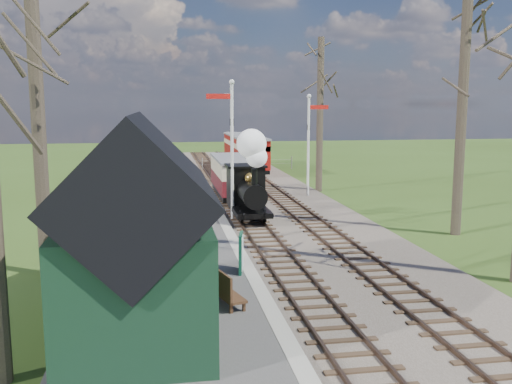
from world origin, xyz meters
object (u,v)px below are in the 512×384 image
(sign_board, at_px, (241,253))
(person, at_px, (203,275))
(semaphore_far, at_px, (310,137))
(locomotive, at_px, (249,181))
(red_carriage_b, at_px, (240,149))
(red_carriage_a, at_px, (250,155))
(station_shed, at_px, (138,235))
(semaphore_near, at_px, (230,140))
(bench, at_px, (223,288))
(coach, at_px, (232,175))

(sign_board, relative_size, person, 0.83)
(semaphore_far, xyz_separation_m, locomotive, (-4.39, -6.37, -1.49))
(locomotive, xyz_separation_m, red_carriage_b, (2.61, 21.86, -0.32))
(red_carriage_a, xyz_separation_m, sign_board, (-4.08, -24.37, -0.75))
(sign_board, distance_m, person, 2.72)
(station_shed, distance_m, semaphore_near, 12.58)
(semaphore_near, relative_size, red_carriage_b, 1.18)
(locomotive, distance_m, person, 10.80)
(semaphore_far, distance_m, red_carriage_a, 10.31)
(semaphore_far, relative_size, bench, 3.49)
(person, bearing_deg, bench, -107.46)
(semaphore_far, distance_m, red_carriage_b, 15.70)
(coach, bearing_deg, bench, -97.89)
(locomotive, bearing_deg, red_carriage_a, 80.93)
(station_shed, relative_size, sign_board, 5.34)
(locomotive, distance_m, red_carriage_b, 22.02)
(red_carriage_b, bearing_deg, semaphore_far, -83.47)
(semaphore_far, height_order, coach, semaphore_far)
(red_carriage_b, distance_m, bench, 32.91)
(bench, bearing_deg, coach, 82.11)
(sign_board, xyz_separation_m, person, (-1.30, -2.39, 0.12))
(station_shed, xyz_separation_m, semaphore_far, (8.67, 18.00, 1.08))
(locomotive, relative_size, sign_board, 3.37)
(red_carriage_b, bearing_deg, sign_board, -97.78)
(semaphore_far, height_order, red_carriage_a, semaphore_far)
(semaphore_far, xyz_separation_m, sign_board, (-5.85, -14.38, -2.56))
(station_shed, height_order, locomotive, station_shed)
(locomotive, height_order, person, locomotive)
(semaphore_near, distance_m, red_carriage_b, 21.85)
(station_shed, relative_size, red_carriage_b, 1.19)
(semaphore_near, relative_size, locomotive, 1.56)
(station_shed, xyz_separation_m, semaphore_near, (3.53, 12.00, 1.35))
(locomotive, distance_m, coach, 6.08)
(semaphore_near, relative_size, coach, 0.98)
(station_shed, bearing_deg, sign_board, 52.15)
(coach, distance_m, person, 16.69)
(sign_board, bearing_deg, bench, -107.49)
(semaphore_near, height_order, semaphore_far, semaphore_near)
(locomotive, relative_size, coach, 0.62)
(semaphore_far, distance_m, locomotive, 7.88)
(locomotive, relative_size, red_carriage_b, 0.75)
(locomotive, height_order, red_carriage_a, locomotive)
(coach, relative_size, person, 4.50)
(semaphore_near, xyz_separation_m, bench, (-1.55, -11.04, -3.00))
(sign_board, bearing_deg, red_carriage_b, 82.22)
(semaphore_near, distance_m, locomotive, 1.96)
(station_shed, height_order, person, station_shed)
(semaphore_near, relative_size, red_carriage_a, 1.18)
(station_shed, distance_m, person, 2.39)
(semaphore_near, height_order, person, semaphore_near)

